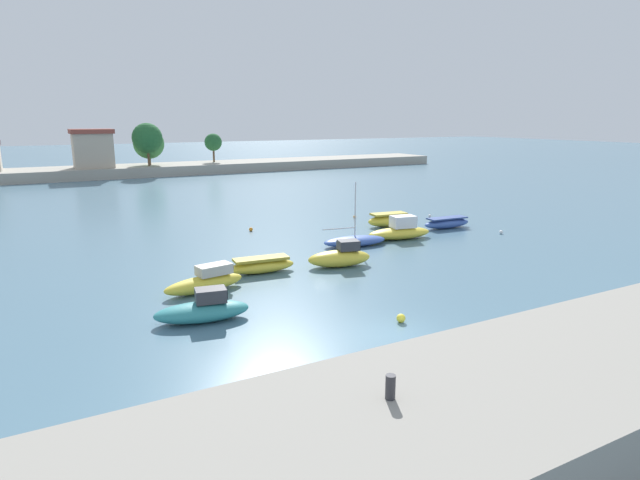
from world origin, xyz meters
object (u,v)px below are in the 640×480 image
Objects in this scene: mooring_buoy_1 at (430,216)px; moored_boat_3 at (340,257)px; mooring_bollard at (390,387)px; mooring_buoy_2 at (401,318)px; moored_boat_0 at (203,310)px; moored_boat_6 at (389,220)px; moored_boat_7 at (447,223)px; moored_boat_5 at (400,231)px; moored_boat_2 at (261,265)px; mooring_buoy_3 at (251,229)px; moored_boat_4 at (355,241)px; moored_boat_1 at (206,282)px; mooring_buoy_4 at (501,232)px; mooring_buoy_0 at (355,217)px.

moored_boat_3 is at bearing -146.77° from mooring_buoy_1.
mooring_buoy_2 is (7.08, 8.79, -2.45)m from mooring_bollard.
moored_boat_0 is 25.63m from moored_boat_6.
moored_boat_5 is at bearing -163.35° from moored_boat_7.
mooring_bollard is 2.20× the size of mooring_buoy_1.
moored_boat_2 is 10.30× the size of mooring_buoy_2.
moored_boat_7 reaches higher than mooring_buoy_2.
mooring_buoy_3 is (-9.51, 8.48, -0.47)m from moored_boat_5.
mooring_buoy_2 is at bearing -133.41° from moored_boat_7.
moored_boat_4 is 12.17× the size of mooring_buoy_2.
moored_boat_1 reaches higher than mooring_buoy_4.
moored_boat_6 is at bearing 55.70° from mooring_buoy_2.
moored_boat_0 is 31.75m from mooring_buoy_1.
moored_boat_1 is 16.22m from mooring_buoy_3.
mooring_bollard reaches higher than moored_boat_7.
mooring_buoy_0 is (-4.66, 7.85, -0.32)m from moored_boat_7.
moored_boat_1 reaches higher than mooring_buoy_2.
moored_boat_4 reaches higher than mooring_buoy_3.
moored_boat_0 is 27.70m from moored_boat_7.
moored_boat_7 is 17.23m from mooring_buoy_3.
mooring_buoy_2 is (-6.36, -14.21, -0.18)m from moored_boat_4.
moored_boat_2 reaches higher than moored_boat_7.
moored_boat_1 reaches higher than mooring_buoy_0.
moored_boat_5 is 12.75m from mooring_buoy_3.
mooring_buoy_4 is at bearing -7.76° from moored_boat_5.
mooring_buoy_3 is (-11.65, 3.93, -0.42)m from moored_boat_6.
mooring_bollard is 11.55m from mooring_buoy_2.
moored_boat_6 is (6.66, 4.88, 0.19)m from moored_boat_4.
moored_boat_1 is at bearing -142.28° from mooring_buoy_0.
moored_boat_0 is at bearing -138.87° from moored_boat_6.
mooring_buoy_2 is (-12.44, -23.84, 0.07)m from mooring_buoy_0.
mooring_buoy_3 is (-1.10, 13.20, -0.47)m from moored_boat_3.
mooring_buoy_4 is (6.45, -7.14, -0.43)m from moored_boat_6.
moored_boat_5 is 18.16m from mooring_buoy_2.
mooring_buoy_2 is at bearing 51.14° from mooring_bollard.
mooring_bollard is 0.16× the size of moored_boat_6.
moored_boat_5 reaches higher than mooring_buoy_4.
mooring_buoy_2 is 1.30× the size of mooring_buoy_3.
mooring_buoy_3 is (8.45, 31.80, -2.50)m from mooring_bollard.
mooring_bollard is 38.10m from mooring_buoy_0.
mooring_buoy_2 is at bearing -105.34° from moored_boat_4.
moored_boat_1 is at bearing -173.56° from mooring_buoy_4.
mooring_buoy_4 is (22.11, 1.02, -0.31)m from moored_boat_2.
moored_boat_2 is at bearing 58.07° from moored_boat_0.
moored_boat_5 is at bearing 163.22° from mooring_buoy_4.
mooring_buoy_3 is (8.13, 14.03, -0.41)m from moored_boat_1.
mooring_buoy_1 is (6.75, -3.07, 0.01)m from mooring_buoy_0.
mooring_buoy_1 is at bearing 91.83° from mooring_buoy_4.
mooring_buoy_4 is (26.55, 20.73, -2.51)m from mooring_bollard.
moored_boat_2 reaches higher than mooring_buoy_0.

